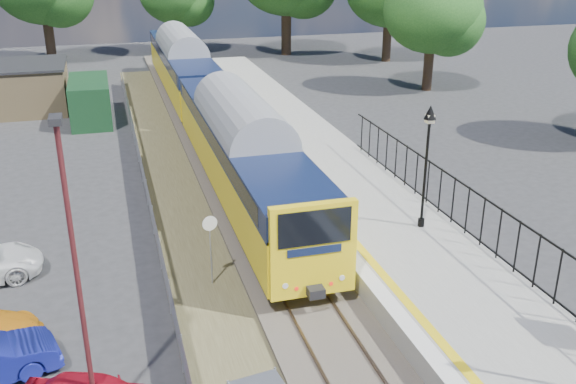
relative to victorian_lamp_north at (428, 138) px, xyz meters
name	(u,v)px	position (x,y,z in m)	size (l,w,h in m)	color
ground	(343,367)	(-5.30, -6.00, -4.30)	(120.00, 120.00, 0.00)	#2D2D30
track_bed	(248,224)	(-5.77, 3.67, -4.21)	(5.90, 80.00, 0.29)	#473F38
platform	(372,219)	(-1.10, 2.00, -3.85)	(5.00, 70.00, 0.90)	gray
platform_edge	(323,214)	(-3.16, 2.00, -3.39)	(0.90, 70.00, 0.01)	silver
victorian_lamp_north	(428,138)	(0.00, 0.00, 0.00)	(0.44, 0.44, 4.60)	black
palisade_fence	(513,243)	(1.25, -3.76, -2.46)	(0.12, 26.00, 2.00)	black
wire_fence	(149,201)	(-9.50, 6.00, -3.70)	(0.06, 52.00, 1.20)	#999EA3
outbuilding	(20,90)	(-16.21, 25.21, -2.78)	(10.80, 10.10, 3.12)	tan
train	(204,95)	(-5.30, 17.10, -1.96)	(2.82, 40.83, 3.51)	yellow
speed_sign	(210,239)	(-7.96, -0.61, -2.59)	(0.51, 0.15, 2.55)	#999EA3
carpark_lamp	(76,266)	(-11.75, -6.43, 0.02)	(0.25, 0.50, 7.65)	#531B1E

